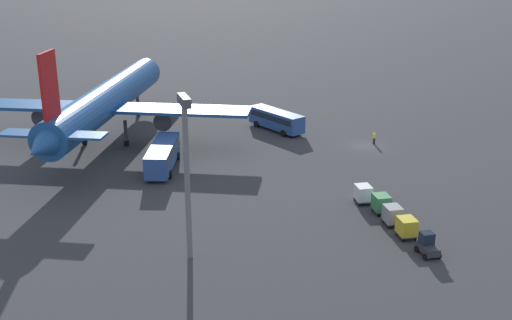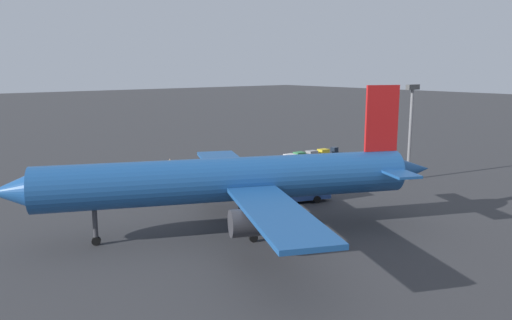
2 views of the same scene
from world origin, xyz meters
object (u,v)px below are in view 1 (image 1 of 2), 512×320
object	(u,v)px
cargo_cart_yellow	(407,227)
cargo_cart_white	(363,193)
shuttle_bus_far	(163,154)
shuttle_bus_near	(276,119)
cargo_cart_green	(381,203)
airplane	(106,102)
worker_person	(374,138)
baggage_tug	(428,245)
cargo_cart_grey	(393,214)

from	to	relation	value
cargo_cart_yellow	cargo_cart_white	world-z (taller)	same
shuttle_bus_far	cargo_cart_yellow	distance (m)	33.02
shuttle_bus_near	cargo_cart_green	distance (m)	32.43
airplane	worker_person	bearing A→B (deg)	-84.15
airplane	baggage_tug	size ratio (longest dim) A/B	18.09
cargo_cart_yellow	cargo_cart_grey	size ratio (longest dim) A/B	1.00
baggage_tug	shuttle_bus_far	bearing A→B (deg)	36.81
cargo_cart_white	baggage_tug	bearing A→B (deg)	-179.05
cargo_cart_grey	cargo_cart_white	size ratio (longest dim) A/B	1.00
worker_person	cargo_cart_yellow	bearing A→B (deg)	158.27
shuttle_bus_far	shuttle_bus_near	bearing A→B (deg)	-39.91
cargo_cart_green	shuttle_bus_near	bearing A→B (deg)	0.60
cargo_cart_white	cargo_cart_green	bearing A→B (deg)	-168.73
airplane	baggage_tug	xyz separation A→B (m)	(-43.66, -24.75, -5.05)
cargo_cart_green	cargo_cart_white	world-z (taller)	same
cargo_cart_green	worker_person	bearing A→B (deg)	-25.96
cargo_cart_white	cargo_cart_grey	bearing A→B (deg)	-177.48
shuttle_bus_near	cargo_cart_grey	xyz separation A→B (m)	(-35.45, -0.01, -0.62)
baggage_tug	cargo_cart_grey	xyz separation A→B (m)	(6.64, -0.06, 0.25)
cargo_cart_yellow	cargo_cart_grey	bearing A→B (deg)	-2.80
cargo_cart_green	cargo_cart_white	xyz separation A→B (m)	(3.02, 0.60, 0.00)
airplane	cargo_cart_white	world-z (taller)	airplane
cargo_cart_green	cargo_cart_white	distance (m)	3.08
shuttle_bus_near	cargo_cart_grey	bearing A→B (deg)	158.36
worker_person	cargo_cart_grey	world-z (taller)	cargo_cart_grey
cargo_cart_green	cargo_cart_white	bearing A→B (deg)	11.27
shuttle_bus_far	worker_person	xyz separation A→B (m)	(0.99, -30.28, -1.04)
cargo_cart_yellow	airplane	bearing A→B (deg)	31.62
airplane	cargo_cart_white	size ratio (longest dim) A/B	20.88
shuttle_bus_near	cargo_cart_green	xyz separation A→B (m)	(-32.42, -0.34, -0.62)
worker_person	cargo_cart_white	distance (m)	21.89
cargo_cart_yellow	cargo_cart_green	distance (m)	6.06
shuttle_bus_near	cargo_cart_white	bearing A→B (deg)	157.84
shuttle_bus_far	baggage_tug	bearing A→B (deg)	-128.60
airplane	shuttle_bus_near	distance (m)	25.20
shuttle_bus_far	cargo_cart_yellow	size ratio (longest dim) A/B	5.33
airplane	cargo_cart_white	bearing A→B (deg)	-116.96
worker_person	cargo_cart_green	xyz separation A→B (m)	(-21.82, 10.62, 0.32)
shuttle_bus_far	cargo_cart_yellow	bearing A→B (deg)	-125.38
cargo_cart_grey	worker_person	bearing A→B (deg)	-23.80
cargo_cart_grey	cargo_cart_green	xyz separation A→B (m)	(3.02, -0.34, 0.00)
baggage_tug	worker_person	distance (m)	33.35
shuttle_bus_near	cargo_cart_green	world-z (taller)	shuttle_bus_near
baggage_tug	cargo_cart_yellow	distance (m)	3.63
shuttle_bus_near	cargo_cart_grey	world-z (taller)	shuttle_bus_near
worker_person	cargo_cart_white	bearing A→B (deg)	149.16
shuttle_bus_far	baggage_tug	distance (m)	36.08
worker_person	cargo_cart_yellow	world-z (taller)	cargo_cart_yellow
shuttle_bus_near	worker_person	distance (m)	15.28
cargo_cart_yellow	cargo_cart_white	size ratio (longest dim) A/B	1.00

